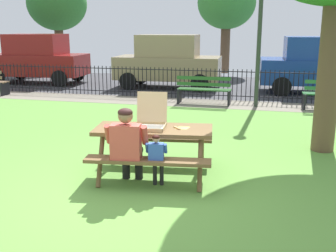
{
  "coord_description": "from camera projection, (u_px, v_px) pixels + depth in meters",
  "views": [
    {
      "loc": [
        1.71,
        -5.04,
        2.29
      ],
      "look_at": [
        0.24,
        1.0,
        0.75
      ],
      "focal_mm": 43.18,
      "sensor_mm": 36.0,
      "label": 1
    }
  ],
  "objects": [
    {
      "name": "ground",
      "position": [
        166.0,
        155.0,
        7.44
      ],
      "size": [
        28.0,
        11.68,
        0.02
      ],
      "primitive_type": "cube",
      "color": "#639B3F"
    },
    {
      "name": "cobblestone_walkway",
      "position": [
        207.0,
        104.0,
        12.28
      ],
      "size": [
        28.0,
        1.4,
        0.01
      ],
      "primitive_type": "cube",
      "color": "gray"
    },
    {
      "name": "street_asphalt",
      "position": [
        221.0,
        86.0,
        15.86
      ],
      "size": [
        28.0,
        6.18,
        0.01
      ],
      "primitive_type": "cube",
      "color": "#38383D"
    },
    {
      "name": "picnic_table_foreground",
      "position": [
        154.0,
        139.0,
        6.24
      ],
      "size": [
        1.97,
        1.7,
        0.79
      ],
      "color": "brown",
      "rests_on": "ground"
    },
    {
      "name": "pizza_box_open",
      "position": [
        151.0,
        119.0,
        6.24
      ],
      "size": [
        0.53,
        0.59,
        0.52
      ],
      "color": "tan",
      "rests_on": "picnic_table_foreground"
    },
    {
      "name": "pizza_slice_on_table",
      "position": [
        181.0,
        128.0,
        6.19
      ],
      "size": [
        0.27,
        0.26,
        0.02
      ],
      "color": "#EAC449",
      "rests_on": "picnic_table_foreground"
    },
    {
      "name": "adult_at_table",
      "position": [
        127.0,
        143.0,
        5.78
      ],
      "size": [
        0.63,
        0.62,
        1.19
      ],
      "color": "black",
      "rests_on": "ground"
    },
    {
      "name": "child_at_table",
      "position": [
        157.0,
        156.0,
        5.74
      ],
      "size": [
        0.32,
        0.32,
        0.82
      ],
      "color": "black",
      "rests_on": "ground"
    },
    {
      "name": "iron_fence_streetside",
      "position": [
        210.0,
        84.0,
        12.82
      ],
      "size": [
        20.11,
        0.03,
        0.99
      ],
      "color": "black",
      "rests_on": "ground"
    },
    {
      "name": "park_bench_center",
      "position": [
        204.0,
        91.0,
        12.07
      ],
      "size": [
        1.61,
        0.49,
        0.85
      ],
      "color": "#295927",
      "rests_on": "ground"
    },
    {
      "name": "park_bench_right",
      "position": [
        333.0,
        95.0,
        11.24
      ],
      "size": [
        1.62,
        0.56,
        0.85
      ],
      "color": "#286634",
      "rests_on": "ground"
    },
    {
      "name": "lamp_post_walkway",
      "position": [
        260.0,
        18.0,
        11.19
      ],
      "size": [
        0.28,
        0.28,
        4.1
      ],
      "color": "#2D382D",
      "rests_on": "ground"
    },
    {
      "name": "parked_car_left",
      "position": [
        37.0,
        58.0,
        16.46
      ],
      "size": [
        3.98,
        1.98,
        1.98
      ],
      "color": "maroon",
      "rests_on": "ground"
    },
    {
      "name": "parked_car_center",
      "position": [
        168.0,
        61.0,
        15.2
      ],
      "size": [
        3.95,
        1.93,
        1.98
      ],
      "color": "#9D875E",
      "rests_on": "ground"
    },
    {
      "name": "parked_car_right",
      "position": [
        325.0,
        64.0,
        13.92
      ],
      "size": [
        4.47,
        2.06,
        1.94
      ],
      "color": "navy",
      "rests_on": "ground"
    },
    {
      "name": "far_tree_left",
      "position": [
        57.0,
        4.0,
        21.58
      ],
      "size": [
        3.17,
        3.17,
        4.89
      ],
      "color": "brown",
      "rests_on": "ground"
    },
    {
      "name": "far_tree_midleft",
      "position": [
        227.0,
        4.0,
        19.53
      ],
      "size": [
        2.81,
        2.81,
        4.66
      ],
      "color": "brown",
      "rests_on": "ground"
    }
  ]
}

